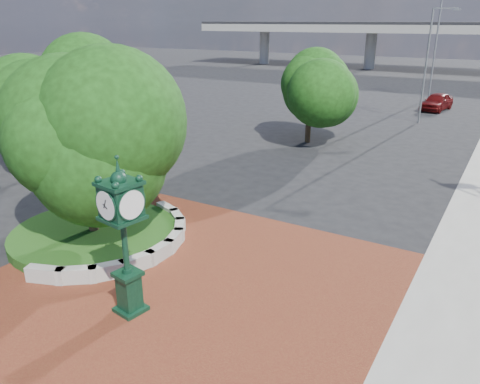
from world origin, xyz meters
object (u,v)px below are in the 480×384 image
post_clock (124,232)px  street_lamp_near (430,57)px  street_lamp_far (439,41)px  parked_car (437,102)px

post_clock → street_lamp_near: street_lamp_near is taller
post_clock → street_lamp_far: 44.75m
parked_car → street_lamp_near: (-0.03, -6.51, 4.30)m
street_lamp_near → post_clock: bearing=-93.5°
parked_car → street_lamp_far: bearing=113.0°
street_lamp_near → street_lamp_far: street_lamp_far is taller
post_clock → parked_car: post_clock is taller
parked_car → street_lamp_near: bearing=-80.6°
parked_car → street_lamp_far: street_lamp_far is taller
parked_car → street_lamp_near: street_lamp_near is taller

